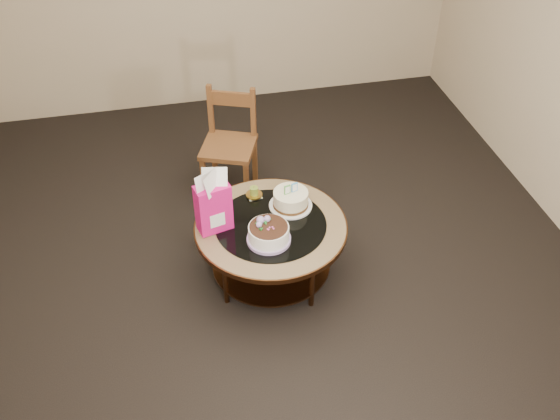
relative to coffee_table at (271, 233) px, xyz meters
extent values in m
plane|color=black|center=(0.00, 0.00, -0.38)|extent=(5.00, 5.00, 0.00)
cylinder|color=#522E17|center=(0.35, 0.20, -0.17)|extent=(0.04, 0.04, 0.42)
cylinder|color=#522E17|center=(-0.20, 0.35, -0.17)|extent=(0.04, 0.04, 0.42)
cylinder|color=#522E17|center=(-0.35, -0.20, -0.17)|extent=(0.04, 0.04, 0.42)
cylinder|color=#522E17|center=(0.20, -0.35, -0.17)|extent=(0.04, 0.04, 0.42)
cylinder|color=#522E17|center=(0.00, 0.00, -0.28)|extent=(0.82, 0.82, 0.02)
cylinder|color=#522E17|center=(0.00, 0.00, 0.05)|extent=(1.02, 1.02, 0.04)
cylinder|color=#A37F5A|center=(0.00, 0.00, 0.07)|extent=(1.00, 1.00, 0.01)
cylinder|color=black|center=(0.00, 0.00, 0.08)|extent=(0.74, 0.74, 0.01)
cylinder|color=#AB8DC7|center=(-0.04, -0.15, 0.09)|extent=(0.28, 0.28, 0.02)
cylinder|color=white|center=(-0.04, -0.15, 0.14)|extent=(0.26, 0.26, 0.12)
cylinder|color=black|center=(-0.04, -0.15, 0.20)|extent=(0.24, 0.24, 0.01)
sphere|color=#AB8DC7|center=(-0.09, -0.10, 0.22)|extent=(0.05, 0.05, 0.05)
sphere|color=#AB8DC7|center=(-0.04, -0.10, 0.22)|extent=(0.04, 0.04, 0.04)
sphere|color=#AB8DC7|center=(-0.10, -0.14, 0.22)|extent=(0.04, 0.04, 0.04)
cone|color=#1D6E25|center=(-0.06, -0.13, 0.21)|extent=(0.03, 0.03, 0.02)
cone|color=#1D6E25|center=(-0.11, -0.11, 0.21)|extent=(0.04, 0.04, 0.02)
cone|color=#1D6E25|center=(-0.02, -0.09, 0.21)|extent=(0.04, 0.04, 0.02)
cone|color=#1D6E25|center=(-0.09, -0.17, 0.21)|extent=(0.04, 0.04, 0.02)
cylinder|color=white|center=(0.17, 0.15, 0.09)|extent=(0.30, 0.30, 0.01)
cylinder|color=#4A2E15|center=(0.17, 0.15, 0.10)|extent=(0.24, 0.24, 0.02)
cylinder|color=white|center=(0.17, 0.15, 0.16)|extent=(0.24, 0.24, 0.09)
cube|color=#4EA446|center=(0.14, 0.14, 0.23)|extent=(0.05, 0.02, 0.07)
cube|color=white|center=(0.14, 0.14, 0.23)|extent=(0.04, 0.02, 0.05)
cube|color=#4195DD|center=(0.20, 0.16, 0.23)|extent=(0.05, 0.02, 0.07)
cube|color=white|center=(0.20, 0.16, 0.23)|extent=(0.04, 0.02, 0.05)
cube|color=#E21575|center=(-0.36, 0.04, 0.25)|extent=(0.24, 0.17, 0.34)
cube|color=white|center=(-0.36, 0.04, 0.19)|extent=(0.13, 0.15, 0.10)
cube|color=#D4BC57|center=(-0.05, 0.31, 0.08)|extent=(0.11, 0.11, 0.01)
cylinder|color=gold|center=(-0.05, 0.31, 0.09)|extent=(0.11, 0.11, 0.01)
cylinder|color=olive|center=(-0.05, 0.31, 0.13)|extent=(0.06, 0.06, 0.06)
cylinder|color=black|center=(-0.05, 0.31, 0.16)|extent=(0.00, 0.00, 0.01)
cube|color=brown|center=(-0.13, 1.00, 0.05)|extent=(0.52, 0.52, 0.04)
cube|color=brown|center=(-0.35, 0.90, -0.16)|extent=(0.05, 0.05, 0.43)
cube|color=brown|center=(-0.03, 0.78, -0.16)|extent=(0.05, 0.05, 0.43)
cube|color=brown|center=(-0.23, 1.22, -0.16)|extent=(0.05, 0.05, 0.43)
cube|color=brown|center=(0.09, 1.10, -0.16)|extent=(0.05, 0.05, 0.43)
cube|color=brown|center=(-0.23, 1.22, 0.27)|extent=(0.05, 0.05, 0.44)
cube|color=brown|center=(0.09, 1.10, 0.27)|extent=(0.05, 0.05, 0.44)
cube|color=brown|center=(-0.07, 1.16, 0.38)|extent=(0.33, 0.15, 0.11)
camera|label=1|loc=(-0.60, -3.04, 2.80)|focal=40.00mm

